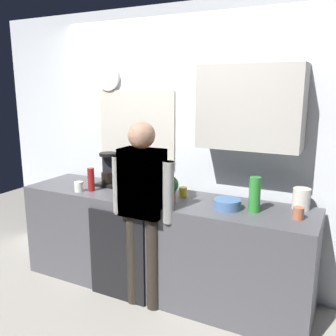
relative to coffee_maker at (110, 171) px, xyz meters
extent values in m
plane|color=#9E998E|center=(0.63, -0.43, -1.05)|extent=(8.00, 8.00, 0.00)
cube|color=#4C4C51|center=(0.63, -0.13, -0.60)|extent=(2.71, 0.64, 0.90)
cube|color=black|center=(0.38, -0.47, -0.64)|extent=(0.56, 0.02, 0.81)
cube|color=silver|center=(0.63, 0.30, 0.25)|extent=(4.31, 0.10, 2.60)
cube|color=beige|center=(0.17, 0.24, 0.40)|extent=(0.86, 0.02, 0.76)
cube|color=#8CA5C6|center=(0.17, 0.24, 0.40)|extent=(0.80, 0.02, 0.70)
cube|color=#B7B2A8|center=(1.36, 0.09, 0.65)|extent=(0.84, 0.32, 0.68)
cylinder|color=silver|center=(-0.15, 0.23, 0.90)|extent=(0.26, 0.03, 0.26)
cube|color=black|center=(0.00, -0.03, -0.13)|extent=(0.20, 0.20, 0.03)
cube|color=black|center=(0.00, 0.03, 0.02)|extent=(0.18, 0.08, 0.28)
cylinder|color=black|center=(0.00, -0.06, -0.06)|extent=(0.11, 0.11, 0.11)
cylinder|color=black|center=(0.00, -0.03, 0.17)|extent=(0.17, 0.17, 0.03)
cylinder|color=#2D8C33|center=(1.48, -0.15, -0.01)|extent=(0.09, 0.09, 0.28)
cylinder|color=maroon|center=(-0.03, -0.26, -0.04)|extent=(0.06, 0.06, 0.22)
cylinder|color=brown|center=(0.27, -0.23, -0.03)|extent=(0.06, 0.06, 0.23)
cylinder|color=#B26647|center=(1.82, -0.17, -0.10)|extent=(0.08, 0.08, 0.09)
cylinder|color=yellow|center=(0.81, -0.03, -0.10)|extent=(0.07, 0.07, 0.08)
cylinder|color=white|center=(-0.12, -0.34, -0.10)|extent=(0.08, 0.08, 0.09)
cylinder|color=#4C72A5|center=(1.28, -0.18, -0.11)|extent=(0.22, 0.22, 0.08)
cylinder|color=#9E5638|center=(0.78, -0.24, -0.10)|extent=(0.10, 0.10, 0.09)
sphere|color=#2D7233|center=(0.78, -0.24, 0.01)|extent=(0.15, 0.15, 0.15)
cylinder|color=yellow|center=(0.39, -0.32, -0.07)|extent=(0.06, 0.06, 0.15)
cone|color=white|center=(0.39, -0.32, 0.02)|extent=(0.02, 0.02, 0.03)
cylinder|color=silver|center=(1.80, 0.09, -0.06)|extent=(0.14, 0.14, 0.17)
cylinder|color=#3F4766|center=(0.53, -0.43, -0.64)|extent=(0.12, 0.12, 0.82)
cylinder|color=#3F4766|center=(0.73, -0.43, -0.64)|extent=(0.12, 0.12, 0.82)
cube|color=white|center=(0.63, -0.43, 0.05)|extent=(0.36, 0.20, 0.56)
sphere|color=beige|center=(0.63, -0.43, 0.44)|extent=(0.22, 0.22, 0.22)
cylinder|color=white|center=(0.39, -0.43, 0.00)|extent=(0.09, 0.09, 0.50)
cylinder|color=white|center=(0.87, -0.43, 0.00)|extent=(0.09, 0.09, 0.50)
cylinder|color=brown|center=(0.53, -0.43, -0.64)|extent=(0.12, 0.12, 0.82)
cylinder|color=brown|center=(0.73, -0.43, -0.64)|extent=(0.12, 0.12, 0.82)
cube|color=white|center=(0.63, -0.43, 0.05)|extent=(0.36, 0.20, 0.56)
sphere|color=beige|center=(0.63, -0.43, 0.44)|extent=(0.22, 0.22, 0.22)
cylinder|color=white|center=(0.39, -0.43, 0.00)|extent=(0.09, 0.09, 0.50)
cylinder|color=white|center=(0.87, -0.43, 0.00)|extent=(0.09, 0.09, 0.50)
camera|label=1|loc=(2.14, -2.92, 0.82)|focal=39.42mm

